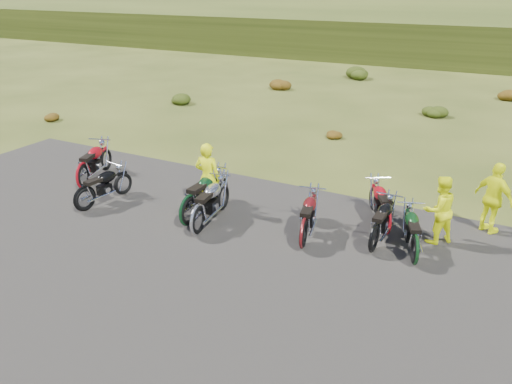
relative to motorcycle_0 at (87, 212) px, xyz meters
The scene contains 22 objects.
ground 3.87m from the motorcycle_0, ahead, with size 300.00×300.00×0.00m, color #343F15.
gravel_pad 4.27m from the motorcycle_0, 24.98° to the right, with size 20.00×12.00×0.04m, color black.
hill_slope 50.35m from the motorcycle_0, 85.59° to the left, with size 300.00×46.00×3.00m, color #2E3B13, non-canonical shape.
hill_plateau 110.27m from the motorcycle_0, 87.99° to the left, with size 300.00×90.00×9.17m, color #2E3B13.
shrub_0 10.23m from the motorcycle_0, 142.69° to the left, with size 0.77×0.77×0.45m, color #5F2E0B.
shrub_1 12.64m from the motorcycle_0, 114.47° to the left, with size 1.03×1.03×0.61m, color #1E300C.
shrub_2 16.96m from the motorcycle_0, 97.90° to the left, with size 1.30×1.30×0.77m, color #5F2E0B.
shrub_3 22.11m from the motorcycle_0, 88.53° to the left, with size 1.56×1.56×0.92m, color #1E300C.
shrub_4 10.02m from the motorcycle_0, 69.74° to the left, with size 0.77×0.77×0.45m, color #5F2E0B.
shrub_5 16.02m from the motorcycle_0, 66.57° to the left, with size 1.03×1.03×0.61m, color #1E300C.
shrub_6 22.04m from the motorcycle_0, 65.13° to the left, with size 1.30×1.30×0.77m, color #5F2E0B.
motorcycle_0 is the anchor object (origin of this frame).
motorcycle_1 1.66m from the motorcycle_0, 136.63° to the left, with size 2.21×0.74×1.16m, color maroon, non-canonical shape.
motorcycle_2 2.96m from the motorcycle_0, 11.50° to the left, with size 2.26×0.75×1.18m, color black, non-canonical shape.
motorcycle_3 3.39m from the motorcycle_0, ahead, with size 2.18×0.73×1.14m, color #A5A4A9, non-canonical shape.
motorcycle_4 5.91m from the motorcycle_0, ahead, with size 2.02×0.67×1.06m, color #530D10, non-canonical shape.
motorcycle_5 7.44m from the motorcycle_0, 10.92° to the left, with size 1.94×0.65×1.02m, color black, non-canonical shape.
motorcycle_6 7.72m from the motorcycle_0, 18.31° to the left, with size 1.98×0.66×1.04m, color maroon, non-canonical shape.
motorcycle_7 8.33m from the motorcycle_0, ahead, with size 1.90×0.63×0.99m, color black, non-canonical shape.
person_middle 3.38m from the motorcycle_0, 27.83° to the left, with size 0.68×0.45×1.87m, color #D7E00B.
person_right_a 8.86m from the motorcycle_0, 16.78° to the left, with size 0.79×0.62×1.62m, color #D7E00B.
person_right_b 10.23m from the motorcycle_0, 21.06° to the left, with size 1.03×0.43×1.76m, color #D7E00B.
Camera 1 is at (5.68, -8.68, 5.65)m, focal length 35.00 mm.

